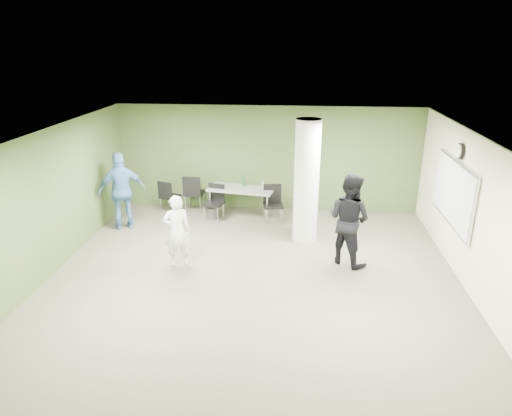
# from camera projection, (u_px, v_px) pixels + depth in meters

# --- Properties ---
(floor) EXTENTS (8.00, 8.00, 0.00)m
(floor) POSITION_uv_depth(u_px,v_px,m) (253.00, 279.00, 8.89)
(floor) COLOR #555543
(floor) RESTS_ON ground
(ceiling) EXTENTS (8.00, 8.00, 0.00)m
(ceiling) POSITION_uv_depth(u_px,v_px,m) (253.00, 137.00, 7.92)
(ceiling) COLOR white
(ceiling) RESTS_ON wall_back
(wall_back) EXTENTS (8.00, 2.80, 0.02)m
(wall_back) POSITION_uv_depth(u_px,v_px,m) (268.00, 159.00, 12.14)
(wall_back) COLOR #465F2C
(wall_back) RESTS_ON floor
(wall_left) EXTENTS (0.02, 8.00, 2.80)m
(wall_left) POSITION_uv_depth(u_px,v_px,m) (46.00, 205.00, 8.76)
(wall_left) COLOR #465F2C
(wall_left) RESTS_ON floor
(wall_right_cream) EXTENTS (0.02, 8.00, 2.80)m
(wall_right_cream) POSITION_uv_depth(u_px,v_px,m) (478.00, 219.00, 8.05)
(wall_right_cream) COLOR beige
(wall_right_cream) RESTS_ON floor
(column) EXTENTS (0.56, 0.56, 2.80)m
(column) POSITION_uv_depth(u_px,v_px,m) (307.00, 182.00, 10.18)
(column) COLOR silver
(column) RESTS_ON floor
(whiteboard) EXTENTS (0.05, 2.30, 1.30)m
(whiteboard) POSITION_uv_depth(u_px,v_px,m) (453.00, 193.00, 9.14)
(whiteboard) COLOR silver
(whiteboard) RESTS_ON wall_right_cream
(wall_clock) EXTENTS (0.06, 0.32, 0.32)m
(wall_clock) POSITION_uv_depth(u_px,v_px,m) (460.00, 151.00, 8.84)
(wall_clock) COLOR black
(wall_clock) RESTS_ON wall_right_cream
(folding_table) EXTENTS (1.78, 1.00, 1.05)m
(folding_table) POSITION_uv_depth(u_px,v_px,m) (242.00, 190.00, 11.72)
(folding_table) COLOR gray
(folding_table) RESTS_ON floor
(wastebasket) EXTENTS (0.27, 0.27, 0.31)m
(wastebasket) POSITION_uv_depth(u_px,v_px,m) (212.00, 213.00, 11.85)
(wastebasket) COLOR #4C4C4C
(wastebasket) RESTS_ON floor
(chair_back_left) EXTENTS (0.57, 0.57, 0.90)m
(chair_back_left) POSITION_uv_depth(u_px,v_px,m) (168.00, 194.00, 12.11)
(chair_back_left) COLOR black
(chair_back_left) RESTS_ON floor
(chair_back_right) EXTENTS (0.53, 0.53, 1.01)m
(chair_back_right) POSITION_uv_depth(u_px,v_px,m) (193.00, 191.00, 12.18)
(chair_back_right) COLOR black
(chair_back_right) RESTS_ON floor
(chair_table_left) EXTENTS (0.55, 0.55, 0.92)m
(chair_table_left) POSITION_uv_depth(u_px,v_px,m) (215.00, 199.00, 11.67)
(chair_table_left) COLOR black
(chair_table_left) RESTS_ON floor
(chair_table_right) EXTENTS (0.55, 0.55, 0.96)m
(chair_table_right) POSITION_uv_depth(u_px,v_px,m) (273.00, 201.00, 11.52)
(chair_table_right) COLOR black
(chair_table_right) RESTS_ON floor
(woman_white) EXTENTS (0.64, 0.52, 1.52)m
(woman_white) POSITION_uv_depth(u_px,v_px,m) (177.00, 231.00, 9.17)
(woman_white) COLOR white
(woman_white) RESTS_ON floor
(man_black) EXTENTS (1.18, 1.15, 1.92)m
(man_black) POSITION_uv_depth(u_px,v_px,m) (349.00, 219.00, 9.24)
(man_black) COLOR black
(man_black) RESTS_ON floor
(man_blue) EXTENTS (1.21, 0.93, 1.91)m
(man_blue) POSITION_uv_depth(u_px,v_px,m) (122.00, 191.00, 10.97)
(man_blue) COLOR teal
(man_blue) RESTS_ON floor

